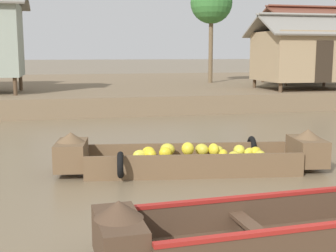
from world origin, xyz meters
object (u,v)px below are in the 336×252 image
Objects in this scene: viewer_boat at (329,225)px; stilt_house_mid_right at (305,55)px; palm_tree_near at (211,3)px; banana_boat at (193,157)px; stilt_house_right at (300,45)px.

stilt_house_mid_right is (7.72, 14.58, 2.11)m from viewer_boat.
banana_boat is at bearing -109.12° from palm_tree_near.
viewer_boat is 16.63m from stilt_house_mid_right.
stilt_house_mid_right reaches higher than viewer_boat.
stilt_house_mid_right is 0.87× the size of palm_tree_near.
viewer_boat is at bearing -117.35° from stilt_house_right.
palm_tree_near is (-2.85, 5.50, 2.82)m from stilt_house_mid_right.
viewer_boat is 20.80m from stilt_house_right.
banana_boat is 0.94× the size of viewer_boat.
banana_boat is at bearing 99.86° from viewer_boat.
palm_tree_near reaches higher than stilt_house_mid_right.
viewer_boat is 1.24× the size of stilt_house_mid_right.
palm_tree_near is (4.88, 20.08, 4.93)m from viewer_boat.
stilt_house_mid_right is at bearing 62.08° from viewer_boat.
stilt_house_mid_right is at bearing -62.64° from palm_tree_near.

